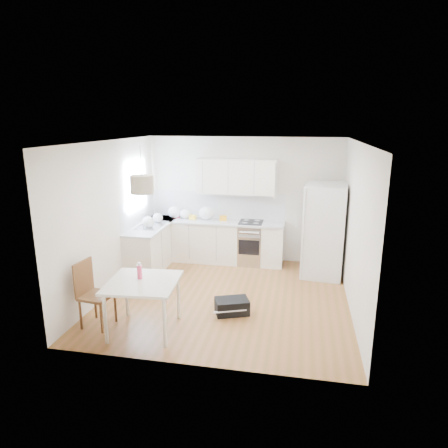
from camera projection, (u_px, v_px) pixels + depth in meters
name	position (u px, v px, depth m)	size (l,w,h in m)	color
floor	(226.00, 296.00, 7.08)	(4.20, 4.20, 0.00)	brown
ceiling	(226.00, 142.00, 6.40)	(4.20, 4.20, 0.00)	white
wall_back	(244.00, 200.00, 8.74)	(4.20, 4.20, 0.00)	beige
wall_left	(111.00, 217.00, 7.13)	(4.20, 4.20, 0.00)	beige
wall_right	(356.00, 229.00, 6.35)	(4.20, 4.20, 0.00)	beige
window_glassblock	(136.00, 185.00, 8.12)	(0.02, 1.00, 1.00)	#BFE0F9
cabinets_back	(215.00, 242.00, 8.79)	(3.00, 0.60, 0.88)	white
cabinets_left	(153.00, 247.00, 8.44)	(0.60, 1.80, 0.88)	white
counter_back	(215.00, 221.00, 8.67)	(3.02, 0.64, 0.04)	silver
counter_left	(152.00, 226.00, 8.33)	(0.64, 1.82, 0.04)	silver
backsplash_back	(217.00, 205.00, 8.88)	(3.00, 0.01, 0.58)	white
backsplash_left	(138.00, 211.00, 8.30)	(0.01, 1.80, 0.58)	white
upper_cabinets	(236.00, 176.00, 8.48)	(1.70, 0.32, 0.75)	white
range_oven	(251.00, 244.00, 8.64)	(0.50, 0.61, 0.88)	#B7B9BC
sink	(151.00, 226.00, 8.27)	(0.50, 0.80, 0.16)	#B7B9BC
refrigerator	(325.00, 230.00, 7.90)	(0.88, 0.92, 1.85)	white
dining_table	(143.00, 287.00, 5.77)	(1.07, 1.07, 0.78)	beige
dining_chair	(97.00, 294.00, 5.96)	(0.43, 0.43, 1.01)	#4A2716
drink_bottle	(139.00, 271.00, 5.81)	(0.07, 0.07, 0.25)	#E84067
gym_bag	(232.00, 306.00, 6.44)	(0.53, 0.34, 0.24)	black
pendant_lamp	(142.00, 185.00, 5.45)	(0.32, 0.32, 0.25)	beige
grocery_bag_a	(174.00, 212.00, 8.86)	(0.29, 0.25, 0.26)	white
grocery_bag_b	(185.00, 214.00, 8.81)	(0.24, 0.20, 0.21)	white
grocery_bag_c	(206.00, 213.00, 8.71)	(0.32, 0.27, 0.29)	white
grocery_bag_d	(158.00, 218.00, 8.50)	(0.22, 0.18, 0.19)	white
grocery_bag_e	(148.00, 222.00, 8.09)	(0.25, 0.21, 0.23)	white
snack_orange	(223.00, 218.00, 8.66)	(0.15, 0.10, 0.11)	orange
snack_yellow	(193.00, 217.00, 8.75)	(0.14, 0.09, 0.10)	gold
snack_red	(176.00, 216.00, 8.89)	(0.14, 0.09, 0.10)	red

